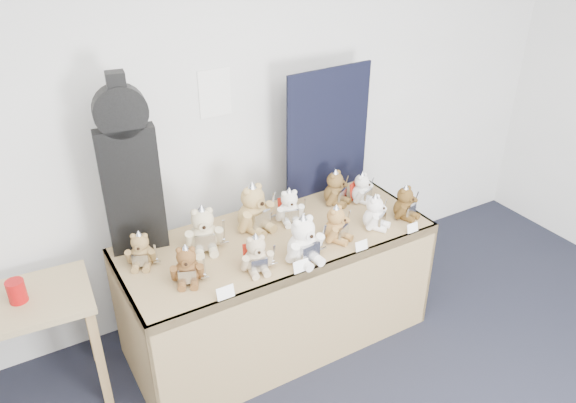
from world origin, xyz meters
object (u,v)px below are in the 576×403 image
teddy_back_left (204,231)px  teddy_back_centre_right (289,207)px  side_table (10,323)px  teddy_front_far_right (375,213)px  teddy_back_centre_left (254,210)px  guitar_case (129,169)px  teddy_front_centre (304,241)px  teddy_front_right (336,225)px  teddy_front_far_left (187,266)px  red_cup (17,291)px  teddy_front_end (405,204)px  teddy_front_left (256,255)px  teddy_back_far_left (141,251)px  display_table (283,266)px  teddy_back_right (336,189)px

teddy_back_left → teddy_back_centre_right: teddy_back_left is taller
side_table → teddy_back_left: size_ratio=2.94×
teddy_front_far_right → teddy_back_centre_left: teddy_back_centre_left is taller
guitar_case → teddy_front_centre: size_ratio=3.32×
side_table → teddy_front_right: size_ratio=3.62×
teddy_front_far_left → teddy_back_centre_left: size_ratio=0.73×
teddy_front_centre → teddy_front_far_right: teddy_front_centre is taller
guitar_case → red_cup: size_ratio=8.24×
teddy_front_end → red_cup: bearing=151.3°
guitar_case → teddy_front_left: guitar_case is taller
teddy_back_far_left → teddy_front_left: bearing=-8.4°
teddy_front_far_left → teddy_front_centre: size_ratio=0.78×
teddy_back_centre_left → teddy_front_end: bearing=-37.0°
display_table → red_cup: red_cup is taller
teddy_front_far_left → teddy_front_far_right: (1.21, -0.05, -0.00)m
teddy_front_far_left → teddy_back_centre_left: (0.55, 0.30, 0.04)m
teddy_front_end → teddy_back_far_left: teddy_front_end is taller
red_cup → teddy_back_centre_left: (1.37, -0.07, 0.14)m
teddy_front_far_right → teddy_back_left: teddy_back_left is taller
red_cup → teddy_front_centre: teddy_front_centre is taller
red_cup → teddy_back_centre_right: teddy_back_centre_right is taller
teddy_back_far_left → teddy_back_centre_left: bearing=28.0°
teddy_front_left → teddy_back_centre_right: size_ratio=1.01×
teddy_front_far_left → teddy_front_centre: teddy_front_centre is taller
teddy_back_centre_right → teddy_back_right: (0.39, 0.05, 0.01)m
guitar_case → display_table: bearing=-18.3°
teddy_back_centre_left → teddy_back_far_left: bearing=166.5°
display_table → teddy_front_end: teddy_front_end is taller
teddy_front_left → teddy_back_left: bearing=126.6°
display_table → teddy_back_centre_right: teddy_back_centre_right is taller
side_table → teddy_back_centre_left: (1.44, -0.08, 0.32)m
guitar_case → teddy_front_centre: guitar_case is taller
display_table → teddy_back_centre_right: (0.16, 0.20, 0.27)m
guitar_case → teddy_back_right: 1.36m
side_table → teddy_back_centre_right: size_ratio=3.66×
teddy_front_far_left → teddy_back_far_left: (-0.17, 0.27, -0.01)m
teddy_back_far_left → teddy_back_centre_right: bearing=25.7°
teddy_back_left → teddy_back_right: bearing=19.6°
display_table → teddy_front_centre: 0.36m
teddy_front_far_right → teddy_front_end: (0.24, 0.00, -0.00)m
guitar_case → teddy_back_centre_right: (0.91, -0.18, -0.42)m
guitar_case → teddy_front_far_right: bearing=-12.4°
teddy_front_right → teddy_back_right: size_ratio=0.96×
teddy_back_centre_right → teddy_back_right: teddy_back_right is taller
guitar_case → teddy_front_end: guitar_case is taller
teddy_front_centre → teddy_front_right: 0.29m
teddy_back_left → teddy_back_centre_right: bearing=17.5°
side_table → teddy_front_left: size_ratio=3.63×
teddy_back_left → teddy_back_centre_left: teddy_back_centre_left is taller
display_table → teddy_front_far_left: teddy_front_far_left is taller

